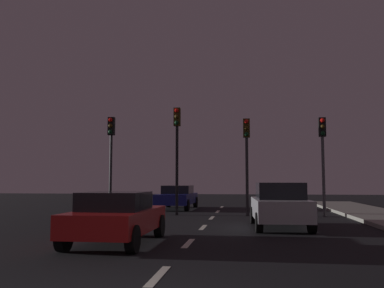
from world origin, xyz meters
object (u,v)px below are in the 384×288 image
car_oncoming_far (177,197)px  traffic_signal_far_left (111,146)px  traffic_signal_center_left (177,140)px  car_stopped_ahead (280,205)px  car_adjacent_lane (117,217)px  traffic_signal_center_right (247,147)px  traffic_signal_far_right (323,146)px

car_oncoming_far → traffic_signal_far_left: bearing=-122.0°
traffic_signal_far_left → car_oncoming_far: size_ratio=1.07×
traffic_signal_center_left → car_stopped_ahead: (4.47, -5.01, -2.84)m
car_adjacent_lane → car_stopped_ahead: bearing=42.9°
car_adjacent_lane → car_oncoming_far: size_ratio=0.88×
traffic_signal_center_right → car_stopped_ahead: size_ratio=1.13×
traffic_signal_center_left → traffic_signal_center_right: 3.39m
traffic_signal_far_left → car_adjacent_lane: size_ratio=1.21×
traffic_signal_far_right → car_adjacent_lane: size_ratio=1.16×
traffic_signal_center_right → car_adjacent_lane: 10.15m
traffic_signal_far_left → traffic_signal_center_right: traffic_signal_far_left is taller
traffic_signal_center_right → car_stopped_ahead: (1.10, -5.01, -2.45)m
traffic_signal_far_left → car_stopped_ahead: (7.79, -5.01, -2.58)m
traffic_signal_far_left → traffic_signal_center_left: bearing=0.0°
traffic_signal_center_left → car_adjacent_lane: 9.67m
traffic_signal_far_right → car_oncoming_far: bearing=150.7°
traffic_signal_far_right → car_adjacent_lane: traffic_signal_far_right is taller
car_adjacent_lane → car_oncoming_far: (-0.63, 13.45, 0.01)m
car_stopped_ahead → car_oncoming_far: 10.59m
traffic_signal_center_left → car_oncoming_far: bearing=99.1°
traffic_signal_far_right → car_stopped_ahead: 6.07m
traffic_signal_center_left → traffic_signal_center_right: size_ratio=1.13×
traffic_signal_center_right → car_adjacent_lane: (-3.42, -9.22, -2.54)m
traffic_signal_center_left → car_oncoming_far: 5.19m
car_stopped_ahead → car_adjacent_lane: size_ratio=1.03×
traffic_signal_far_left → traffic_signal_center_right: 6.69m
car_oncoming_far → traffic_signal_center_right: bearing=-46.3°
traffic_signal_far_right → car_adjacent_lane: 11.80m
traffic_signal_far_left → car_oncoming_far: 5.66m
traffic_signal_center_right → car_oncoming_far: bearing=133.7°
traffic_signal_center_left → traffic_signal_far_right: traffic_signal_center_left is taller
traffic_signal_center_right → traffic_signal_far_right: bearing=-0.0°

